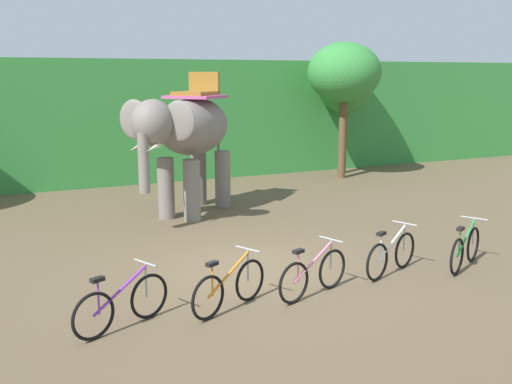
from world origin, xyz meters
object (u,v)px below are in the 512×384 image
object	(u,v)px
bike_white	(391,255)
bike_green	(465,249)
bike_pink	(314,274)
bike_purple	(122,304)
bike_orange	(230,287)
tree_left	(346,81)
tree_far_left	(344,73)
elephant	(188,133)

from	to	relation	value
bike_white	bike_green	world-z (taller)	same
bike_pink	bike_green	size ratio (longest dim) A/B	1.07
bike_purple	bike_orange	world-z (taller)	same
bike_purple	bike_pink	world-z (taller)	same
bike_green	bike_pink	bearing A→B (deg)	-179.41
tree_left	bike_purple	world-z (taller)	tree_left
tree_left	bike_green	xyz separation A→B (m)	(-3.97, -10.44, -3.08)
tree_far_left	bike_white	world-z (taller)	tree_far_left
tree_far_left	bike_purple	size ratio (longest dim) A/B	3.07
tree_far_left	elephant	xyz separation A→B (m)	(-6.82, -3.13, -1.55)
bike_orange	tree_far_left	bearing A→B (deg)	49.12
bike_purple	bike_white	xyz separation A→B (m)	(5.11, 0.29, 0.00)
tree_far_left	bike_green	size ratio (longest dim) A/B	3.17
tree_left	bike_purple	size ratio (longest dim) A/B	2.98
tree_far_left	bike_white	size ratio (longest dim) A/B	3.02
bike_green	bike_orange	bearing A→B (deg)	-179.97
tree_left	bike_pink	bearing A→B (deg)	-125.19
tree_far_left	elephant	distance (m)	7.66
bike_pink	bike_white	bearing A→B (deg)	10.07
bike_orange	bike_white	xyz separation A→B (m)	(3.40, 0.30, 0.00)
bike_purple	bike_orange	xyz separation A→B (m)	(1.71, -0.01, 0.00)
tree_far_left	tree_left	size ratio (longest dim) A/B	1.03
elephant	tree_left	bearing A→B (deg)	28.37
tree_far_left	elephant	world-z (taller)	tree_far_left
tree_far_left	bike_orange	bearing A→B (deg)	-130.88
bike_orange	bike_pink	xyz separation A→B (m)	(1.52, -0.03, 0.00)
tree_left	elephant	xyz separation A→B (m)	(-7.48, -4.04, -1.27)
tree_left	bike_white	world-z (taller)	tree_left
elephant	bike_purple	xyz separation A→B (m)	(-3.14, -6.39, -1.82)
tree_left	bike_orange	bearing A→B (deg)	-130.48
tree_left	bike_purple	xyz separation A→B (m)	(-10.61, -10.43, -3.08)
tree_far_left	bike_orange	world-z (taller)	tree_far_left
bike_orange	bike_green	world-z (taller)	same
bike_purple	bike_white	world-z (taller)	same
tree_far_left	elephant	bearing A→B (deg)	-155.34
bike_purple	bike_pink	bearing A→B (deg)	-0.82
tree_far_left	bike_pink	bearing A→B (deg)	-125.12
bike_purple	bike_orange	bearing A→B (deg)	-0.46
tree_left	bike_pink	distance (m)	13.18
bike_purple	bike_white	bearing A→B (deg)	3.22
tree_far_left	bike_green	distance (m)	10.64
tree_far_left	bike_purple	xyz separation A→B (m)	(-9.96, -9.52, -3.37)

